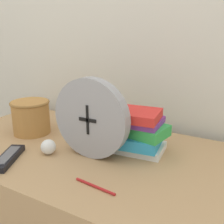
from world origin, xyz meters
TOP-DOWN VIEW (x-y plane):
  - wall_back at (0.00, 0.72)m, footprint 6.00×0.04m
  - desk_clock at (0.02, 0.29)m, footprint 0.28×0.04m
  - book_stack at (0.13, 0.40)m, footprint 0.26×0.18m
  - basket at (-0.33, 0.35)m, footprint 0.17×0.17m
  - tv_remote at (-0.21, 0.12)m, footprint 0.12×0.18m
  - crumpled_paper_ball at (-0.13, 0.22)m, footprint 0.05×0.05m
  - pen at (0.14, 0.12)m, footprint 0.14×0.02m

SIDE VIEW (x-z plane):
  - pen at x=0.14m, z-range 0.77..0.77m
  - tv_remote at x=-0.21m, z-range 0.77..0.79m
  - crumpled_paper_ball at x=-0.13m, z-range 0.77..0.82m
  - basket at x=-0.33m, z-range 0.77..0.92m
  - book_stack at x=0.13m, z-range 0.76..0.92m
  - desk_clock at x=0.02m, z-range 0.77..1.05m
  - wall_back at x=0.00m, z-range 0.00..2.40m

